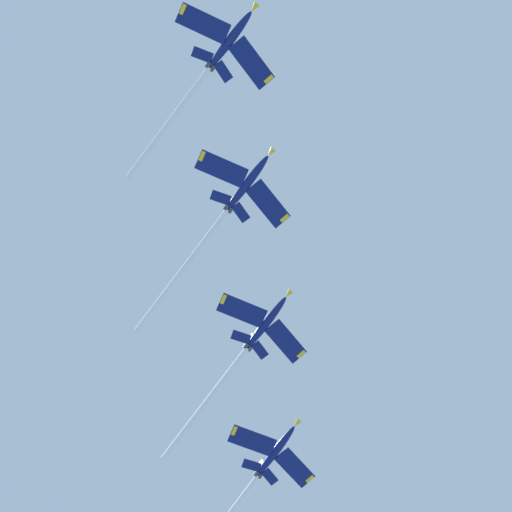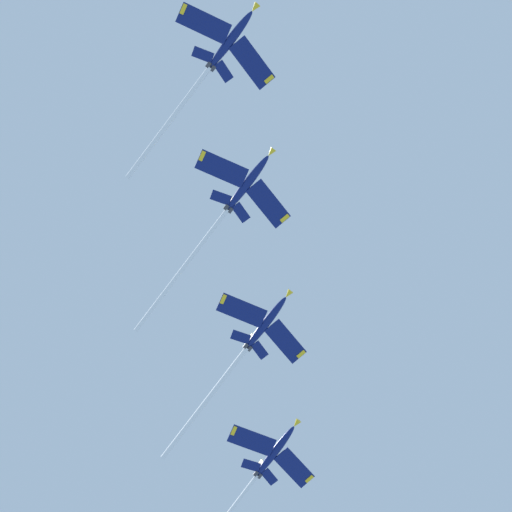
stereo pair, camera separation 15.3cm
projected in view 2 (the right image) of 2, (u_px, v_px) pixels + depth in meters
The scene contains 4 objects.
jet_lead at pixel (213, 64), 142.56m from camera, with size 21.42×33.16×11.54m.
jet_second at pixel (229, 207), 147.84m from camera, with size 22.86×36.85×11.66m.
jet_third at pixel (246, 349), 155.20m from camera, with size 22.47×35.61×12.42m.
jet_fourth at pixel (260, 471), 160.83m from camera, with size 22.17×35.95×12.62m.
Camera 2 is at (-0.17, 50.98, 1.64)m, focal length 58.24 mm.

